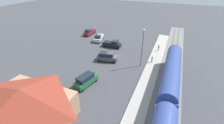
{
  "coord_description": "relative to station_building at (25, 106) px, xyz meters",
  "views": [
    {
      "loc": [
        -13.05,
        31.71,
        18.65
      ],
      "look_at": [
        -1.02,
        2.82,
        1.0
      ],
      "focal_mm": 24.77,
      "sensor_mm": 36.0,
      "label": 1
    }
  ],
  "objects": [
    {
      "name": "ground_plane",
      "position": [
        -4.0,
        -22.0,
        -3.02
      ],
      "size": [
        200.0,
        200.0,
        0.0
      ],
      "primitive_type": "plane",
      "color": "#424247"
    },
    {
      "name": "railway_track",
      "position": [
        -18.0,
        -22.0,
        -2.93
      ],
      "size": [
        4.8,
        70.0,
        0.3
      ],
      "color": "slate",
      "rests_on": "ground"
    },
    {
      "name": "platform",
      "position": [
        -14.0,
        -22.0,
        -2.87
      ],
      "size": [
        3.2,
        46.0,
        0.3
      ],
      "color": "#A8A399",
      "rests_on": "ground"
    },
    {
      "name": "station_building",
      "position": [
        0.0,
        0.0,
        0.0
      ],
      "size": [
        12.44,
        9.66,
        5.84
      ],
      "color": "tan",
      "rests_on": "ground"
    },
    {
      "name": "pedestrian_on_platform",
      "position": [
        -13.96,
        -31.21,
        -1.74
      ],
      "size": [
        0.36,
        0.36,
        1.71
      ],
      "color": "brown",
      "rests_on": "platform"
    },
    {
      "name": "pedestrian_waiting_far",
      "position": [
        -13.41,
        -23.96,
        -1.74
      ],
      "size": [
        0.36,
        0.36,
        1.71
      ],
      "color": "#333338",
      "rests_on": "platform"
    },
    {
      "name": "pickup_black",
      "position": [
        -0.92,
        -29.19,
        -1.99
      ],
      "size": [
        5.44,
        2.56,
        2.14
      ],
      "color": "black",
      "rests_on": "ground"
    },
    {
      "name": "pickup_maroon",
      "position": [
        10.74,
        -36.2,
        -1.99
      ],
      "size": [
        2.15,
        5.47,
        2.14
      ],
      "color": "maroon",
      "rests_on": "ground"
    },
    {
      "name": "pickup_silver",
      "position": [
        5.05,
        -32.26,
        -1.99
      ],
      "size": [
        3.05,
        5.69,
        2.14
      ],
      "color": "silver",
      "rests_on": "ground"
    },
    {
      "name": "suv_green",
      "position": [
        -3.19,
        -10.58,
        -1.87
      ],
      "size": [
        3.02,
        5.22,
        2.22
      ],
      "color": "#236638",
      "rests_on": "ground"
    },
    {
      "name": "suv_charcoal",
      "position": [
        -2.96,
        -20.92,
        -1.87
      ],
      "size": [
        5.19,
        3.11,
        2.22
      ],
      "color": "#47494F",
      "rests_on": "ground"
    },
    {
      "name": "light_pole_near_platform",
      "position": [
        -11.2,
        -21.72,
        2.48
      ],
      "size": [
        0.44,
        0.44,
        8.9
      ],
      "color": "#515156",
      "rests_on": "ground"
    }
  ]
}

